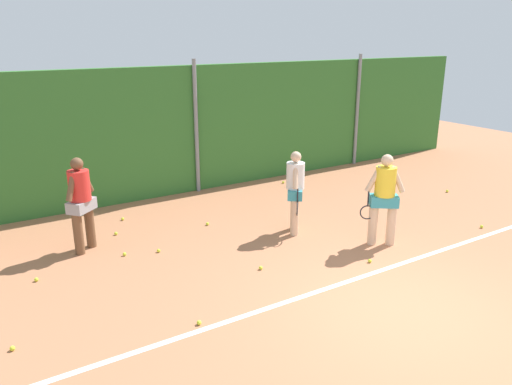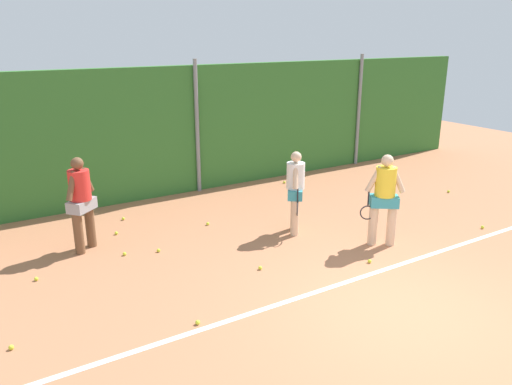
% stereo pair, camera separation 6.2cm
% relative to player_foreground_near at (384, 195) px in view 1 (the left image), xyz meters
% --- Properties ---
extents(ground_plane, '(28.50, 28.50, 0.00)m').
position_rel_player_foreground_near_xyz_m(ground_plane, '(-1.49, 0.13, -0.99)').
color(ground_plane, '#B2704C').
extents(hedge_fence_backdrop, '(18.53, 0.25, 3.14)m').
position_rel_player_foreground_near_xyz_m(hedge_fence_backdrop, '(-1.49, 5.11, 0.58)').
color(hedge_fence_backdrop, '#33702D').
rests_on(hedge_fence_backdrop, ground_plane).
extents(fence_post_center, '(0.10, 0.10, 3.30)m').
position_rel_player_foreground_near_xyz_m(fence_post_center, '(-1.49, 4.93, 0.66)').
color(fence_post_center, gray).
rests_on(fence_post_center, ground_plane).
extents(fence_post_right, '(0.10, 0.10, 3.30)m').
position_rel_player_foreground_near_xyz_m(fence_post_right, '(3.85, 4.93, 0.66)').
color(fence_post_right, gray).
rests_on(fence_post_right, ground_plane).
extents(court_baseline_paint, '(13.54, 0.10, 0.01)m').
position_rel_player_foreground_near_xyz_m(court_baseline_paint, '(-1.49, -0.83, -0.99)').
color(court_baseline_paint, white).
rests_on(court_baseline_paint, ground_plane).
extents(player_foreground_near, '(0.71, 0.55, 1.77)m').
position_rel_player_foreground_near_xyz_m(player_foreground_near, '(0.00, 0.00, 0.00)').
color(player_foreground_near, beige).
rests_on(player_foreground_near, ground_plane).
extents(player_midcourt, '(0.52, 0.68, 1.68)m').
position_rel_player_foreground_near_xyz_m(player_midcourt, '(-1.04, 1.38, -0.05)').
color(player_midcourt, beige).
rests_on(player_midcourt, ground_plane).
extents(player_backcourt_far, '(0.60, 0.57, 1.78)m').
position_rel_player_foreground_near_xyz_m(player_backcourt_far, '(-4.88, 2.71, 0.01)').
color(player_backcourt_far, brown).
rests_on(player_backcourt_far, ground_plane).
extents(tennis_ball_0, '(0.07, 0.07, 0.07)m').
position_rel_player_foreground_near_xyz_m(tennis_ball_0, '(-4.36, 2.08, -0.96)').
color(tennis_ball_0, '#CCDB33').
rests_on(tennis_ball_0, ground_plane).
extents(tennis_ball_1, '(0.07, 0.07, 0.07)m').
position_rel_player_foreground_near_xyz_m(tennis_ball_1, '(-4.19, -0.68, -0.96)').
color(tennis_ball_1, '#CCDB33').
rests_on(tennis_ball_1, ground_plane).
extents(tennis_ball_2, '(0.07, 0.07, 0.07)m').
position_rel_player_foreground_near_xyz_m(tennis_ball_2, '(2.39, -0.53, -0.96)').
color(tennis_ball_2, '#CCDB33').
rests_on(tennis_ball_2, ground_plane).
extents(tennis_ball_3, '(0.07, 0.07, 0.07)m').
position_rel_player_foreground_near_xyz_m(tennis_ball_3, '(-2.55, 0.29, -0.96)').
color(tennis_ball_3, '#CCDB33').
rests_on(tennis_ball_3, ground_plane).
extents(tennis_ball_4, '(0.07, 0.07, 0.07)m').
position_rel_player_foreground_near_xyz_m(tennis_ball_4, '(0.75, 4.32, -0.96)').
color(tennis_ball_4, '#CCDB33').
rests_on(tennis_ball_4, ground_plane).
extents(tennis_ball_5, '(0.07, 0.07, 0.07)m').
position_rel_player_foreground_near_xyz_m(tennis_ball_5, '(-2.39, 2.64, -0.96)').
color(tennis_ball_5, '#CCDB33').
rests_on(tennis_ball_5, ground_plane).
extents(tennis_ball_6, '(0.07, 0.07, 0.07)m').
position_rel_player_foreground_near_xyz_m(tennis_ball_6, '(3.84, 1.46, -0.96)').
color(tennis_ball_6, '#CCDB33').
rests_on(tennis_ball_6, ground_plane).
extents(tennis_ball_7, '(0.07, 0.07, 0.07)m').
position_rel_player_foreground_near_xyz_m(tennis_ball_7, '(-5.89, 1.88, -0.96)').
color(tennis_ball_7, '#CCDB33').
rests_on(tennis_ball_7, ground_plane).
extents(tennis_ball_8, '(0.07, 0.07, 0.07)m').
position_rel_player_foreground_near_xyz_m(tennis_ball_8, '(-4.19, 3.14, -0.96)').
color(tennis_ball_8, '#CCDB33').
rests_on(tennis_ball_8, ground_plane).
extents(tennis_ball_9, '(0.07, 0.07, 0.07)m').
position_rel_player_foreground_near_xyz_m(tennis_ball_9, '(-0.76, -0.49, -0.96)').
color(tennis_ball_9, '#CCDB33').
rests_on(tennis_ball_9, ground_plane).
extents(tennis_ball_10, '(0.07, 0.07, 0.07)m').
position_rel_player_foreground_near_xyz_m(tennis_ball_10, '(-3.82, 3.88, -0.96)').
color(tennis_ball_10, '#CCDB33').
rests_on(tennis_ball_10, ground_plane).
extents(tennis_ball_11, '(0.07, 0.07, 0.07)m').
position_rel_player_foreground_near_xyz_m(tennis_ball_11, '(-3.77, 1.90, -0.96)').
color(tennis_ball_11, '#CCDB33').
rests_on(tennis_ball_11, ground_plane).
extents(tennis_ball_12, '(0.07, 0.07, 0.07)m').
position_rel_player_foreground_near_xyz_m(tennis_ball_12, '(0.58, 3.76, -0.96)').
color(tennis_ball_12, '#CCDB33').
rests_on(tennis_ball_12, ground_plane).
extents(tennis_ball_13, '(0.07, 0.07, 0.07)m').
position_rel_player_foreground_near_xyz_m(tennis_ball_13, '(-6.48, 0.04, -0.96)').
color(tennis_ball_13, '#CCDB33').
rests_on(tennis_ball_13, ground_plane).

